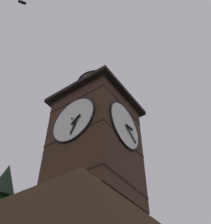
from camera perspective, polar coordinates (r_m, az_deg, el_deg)
clock_tower at (r=15.83m, az=-2.06°, el=-4.94°), size 4.53×4.53×10.01m
flying_bird_low at (r=22.05m, az=-16.65°, el=20.64°), size 0.57×0.48×0.16m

